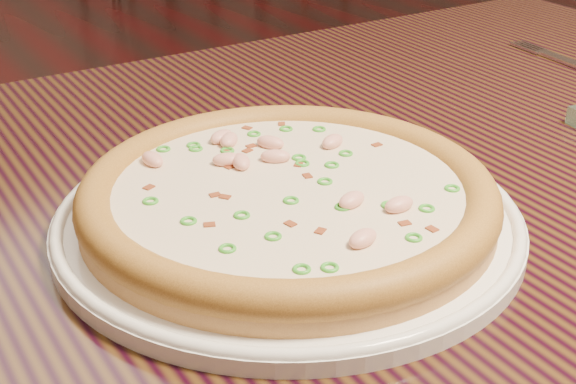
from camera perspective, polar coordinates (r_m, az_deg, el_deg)
hero_table at (r=0.76m, az=5.82°, el=-5.10°), size 1.20×0.80×0.75m
plate at (r=0.61m, az=0.00°, el=-1.79°), size 0.35×0.35×0.02m
pizza at (r=0.60m, az=-0.01°, el=-0.24°), size 0.31×0.31×0.03m
fork at (r=1.04m, az=19.34°, el=8.73°), size 0.03×0.18×0.00m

